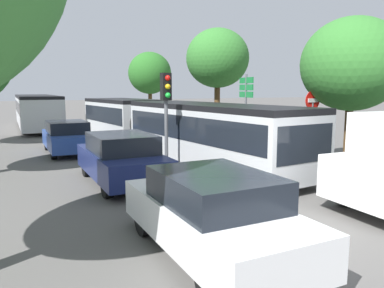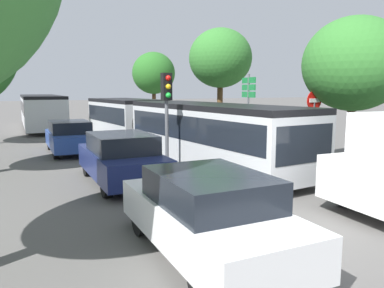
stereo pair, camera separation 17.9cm
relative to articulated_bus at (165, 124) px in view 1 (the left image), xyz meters
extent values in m
plane|color=#565451|center=(-1.63, -9.74, -1.35)|extent=(200.00, 200.00, 0.00)
cube|color=silver|center=(0.17, -3.41, -0.15)|extent=(2.80, 8.94, 1.91)
cube|color=black|center=(0.17, -3.41, 0.20)|extent=(2.80, 8.58, 0.84)
cube|color=black|center=(0.17, -3.41, 0.90)|extent=(2.80, 8.94, 0.19)
cube|color=silver|center=(-0.24, 4.94, -0.15)|extent=(2.66, 6.15, 1.91)
cube|color=black|center=(-0.24, 4.94, 0.20)|extent=(2.67, 5.91, 0.84)
cube|color=black|center=(-0.24, 4.94, 0.90)|extent=(2.66, 6.15, 0.19)
cylinder|color=black|center=(-0.07, 1.46, -0.15)|extent=(1.80, 1.01, 1.75)
cube|color=black|center=(0.38, -7.78, 0.08)|extent=(2.09, 0.20, 1.02)
cylinder|color=black|center=(1.30, -6.18, -0.89)|extent=(0.32, 0.94, 0.93)
cylinder|color=black|center=(-0.69, -6.28, -0.89)|extent=(0.32, 0.94, 0.93)
cylinder|color=black|center=(1.02, -0.54, -0.89)|extent=(0.32, 0.94, 0.93)
cylinder|color=black|center=(-0.97, -0.64, -0.89)|extent=(0.32, 0.94, 0.93)
cylinder|color=black|center=(0.75, 4.99, -0.89)|extent=(0.32, 0.94, 0.93)
cylinder|color=black|center=(-1.24, 4.90, -0.89)|extent=(0.32, 0.94, 0.93)
cube|color=silver|center=(-3.48, 14.69, -0.09)|extent=(3.12, 11.49, 1.98)
cube|color=black|center=(-3.48, 14.69, 0.26)|extent=(3.11, 10.92, 0.83)
cube|color=black|center=(-3.48, 14.69, 0.99)|extent=(3.12, 11.49, 0.20)
cylinder|color=black|center=(-4.34, 18.50, -0.86)|extent=(0.35, 1.00, 0.99)
cylinder|color=black|center=(-2.23, 18.39, -0.86)|extent=(0.35, 1.00, 0.99)
cylinder|color=black|center=(-4.72, 11.34, -0.86)|extent=(0.35, 1.00, 0.99)
cylinder|color=black|center=(-2.61, 11.23, -0.86)|extent=(0.35, 1.00, 0.99)
cube|color=white|center=(-3.66, -9.60, -0.75)|extent=(2.01, 4.33, 0.69)
cube|color=black|center=(-3.67, -9.70, -0.14)|extent=(1.77, 2.30, 0.53)
cylinder|color=black|center=(-4.35, -8.20, -1.03)|extent=(0.25, 0.66, 0.65)
cylinder|color=black|center=(-2.84, -8.28, -1.03)|extent=(0.25, 0.66, 0.65)
cylinder|color=black|center=(-4.48, -10.92, -1.03)|extent=(0.25, 0.66, 0.65)
cylinder|color=black|center=(-2.97, -10.99, -1.03)|extent=(0.25, 0.66, 0.65)
cube|color=navy|center=(-3.37, -3.95, -0.72)|extent=(2.09, 4.50, 0.71)
cube|color=black|center=(-3.38, -4.06, -0.09)|extent=(1.84, 2.40, 0.55)
cylinder|color=black|center=(-4.08, -2.50, -1.02)|extent=(0.27, 0.68, 0.67)
cylinder|color=black|center=(-2.51, -2.58, -1.02)|extent=(0.27, 0.68, 0.67)
cylinder|color=black|center=(-4.23, -5.32, -1.02)|extent=(0.27, 0.68, 0.67)
cylinder|color=black|center=(-2.66, -5.40, -1.02)|extent=(0.27, 0.68, 0.67)
cube|color=#284799|center=(-3.71, 2.53, -0.76)|extent=(1.99, 4.28, 0.68)
cube|color=black|center=(-3.72, 2.43, -0.16)|extent=(1.74, 2.28, 0.52)
cylinder|color=black|center=(-4.39, 3.91, -1.04)|extent=(0.25, 0.65, 0.64)
cylinder|color=black|center=(-2.90, 3.83, -1.04)|extent=(0.25, 0.65, 0.64)
cylinder|color=black|center=(-4.52, 1.23, -1.04)|extent=(0.25, 0.65, 0.64)
cylinder|color=black|center=(-3.03, 1.15, -1.04)|extent=(0.25, 0.65, 0.64)
cube|color=white|center=(0.25, -9.69, -0.51)|extent=(1.06, 1.97, 1.00)
cylinder|color=black|center=(0.72, -8.89, -0.99)|extent=(0.74, 0.30, 0.72)
cylinder|color=#56595E|center=(-1.64, -3.54, 0.35)|extent=(0.12, 0.12, 3.40)
cube|color=black|center=(-1.64, -3.54, 1.60)|extent=(0.32, 0.24, 0.90)
sphere|color=red|center=(-1.63, -3.69, 1.88)|extent=(0.18, 0.18, 0.18)
sphere|color=#EAAD14|center=(-1.63, -3.69, 1.60)|extent=(0.18, 0.18, 0.18)
sphere|color=green|center=(-1.63, -3.69, 1.32)|extent=(0.18, 0.18, 0.18)
cylinder|color=#56595E|center=(3.50, -5.10, -0.15)|extent=(0.08, 0.08, 2.40)
cylinder|color=red|center=(3.50, -5.10, 1.12)|extent=(0.70, 0.03, 0.70)
cube|color=white|center=(3.50, -5.12, 1.12)|extent=(0.50, 0.04, 0.14)
cylinder|color=#56595E|center=(4.28, -0.14, 0.45)|extent=(0.10, 0.10, 3.60)
cube|color=#197A38|center=(4.28, -0.14, 1.95)|extent=(0.33, 1.39, 0.28)
cube|color=#197A38|center=(4.28, -0.14, 1.61)|extent=(0.33, 1.39, 0.28)
cube|color=#197A38|center=(4.28, -0.14, 1.27)|extent=(0.33, 1.39, 0.28)
cylinder|color=#51381E|center=(4.65, -5.78, -0.10)|extent=(0.27, 0.27, 2.51)
ellipsoid|color=#33752D|center=(4.65, -5.78, 2.40)|extent=(3.60, 3.60, 3.32)
ellipsoid|color=#1E561E|center=(5.01, -5.52, 1.90)|extent=(2.16, 2.16, 1.83)
cylinder|color=#51381E|center=(4.71, 3.09, 0.33)|extent=(0.32, 0.32, 3.37)
ellipsoid|color=#33752D|center=(4.71, 3.09, 3.24)|extent=(3.51, 3.51, 3.29)
ellipsoid|color=#33752D|center=(4.54, 2.59, 2.75)|extent=(2.11, 2.11, 1.81)
cylinder|color=#51381E|center=(5.29, 14.15, 0.11)|extent=(0.32, 0.32, 2.93)
ellipsoid|color=#286623|center=(5.29, 14.15, 2.86)|extent=(3.52, 3.52, 3.42)
camera|label=1|loc=(-6.99, -14.84, 1.50)|focal=35.00mm
camera|label=2|loc=(-6.83, -14.93, 1.50)|focal=35.00mm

